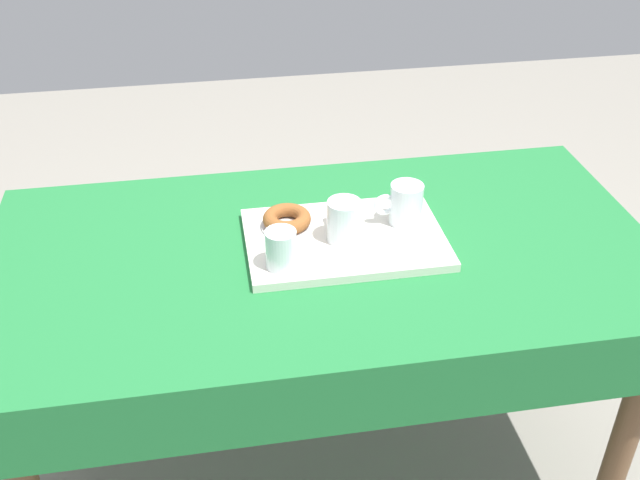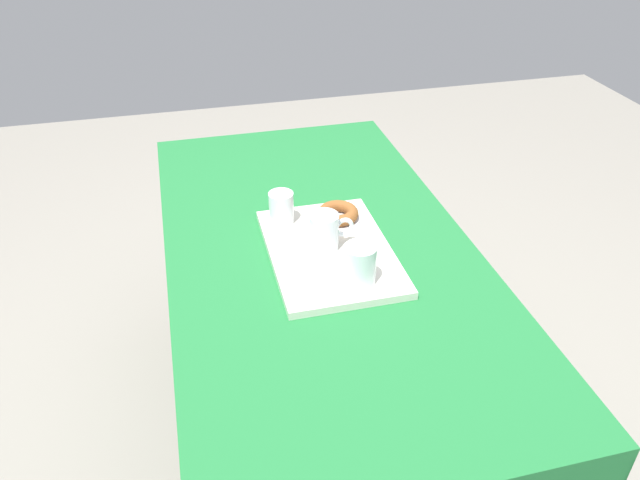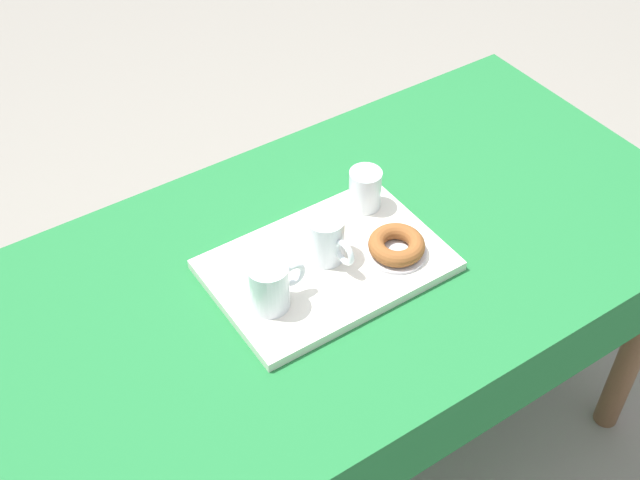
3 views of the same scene
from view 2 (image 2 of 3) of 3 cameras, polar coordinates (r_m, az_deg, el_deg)
name	(u,v)px [view 2 (image 2 of 3)]	position (r m, az deg, el deg)	size (l,w,h in m)	color
ground_plane	(319,432)	(2.17, -0.05, -17.28)	(6.00, 6.00, 0.00)	gray
dining_table	(319,276)	(1.71, -0.06, -3.38)	(1.55, 0.81, 0.76)	#1E6B33
serving_tray	(330,252)	(1.61, 0.89, -1.08)	(0.46, 0.31, 0.02)	silver
tea_mug_left	(326,232)	(1.58, 0.54, 0.70)	(0.08, 0.12, 0.10)	white
tea_mug_right	(360,265)	(1.47, 3.69, -2.31)	(0.12, 0.08, 0.10)	white
water_glass_near	(281,209)	(1.70, -3.58, 2.84)	(0.07, 0.07, 0.09)	white
donut_plate_left	(338,219)	(1.72, 1.67, 1.91)	(0.12, 0.12, 0.01)	silver
sugar_donut_left	(338,213)	(1.71, 1.68, 2.49)	(0.11, 0.11, 0.03)	brown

